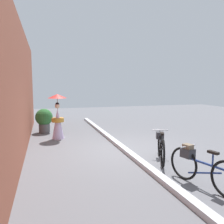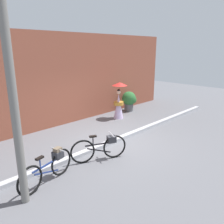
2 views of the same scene
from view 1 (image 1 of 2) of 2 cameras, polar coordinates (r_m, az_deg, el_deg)
ground_plane at (r=7.57m, az=2.92°, el=-9.69°), size 30.00×30.00×0.00m
building_wall at (r=6.88m, az=-23.74°, el=5.36°), size 14.00×0.40×4.08m
sidewalk_curb at (r=7.55m, az=2.93°, el=-9.26°), size 14.00×0.20×0.12m
bicycle_near_officer at (r=6.64m, az=12.32°, el=-8.32°), size 1.67×0.79×0.86m
bicycle_far_side at (r=5.20m, az=21.58°, el=-12.71°), size 1.77×0.59×0.84m
person_with_parasol at (r=9.31m, az=-13.65°, el=-1.25°), size 0.74×0.74×1.80m
potted_plant_by_door at (r=10.72m, az=-16.82°, el=-1.71°), size 0.80×0.78×1.10m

